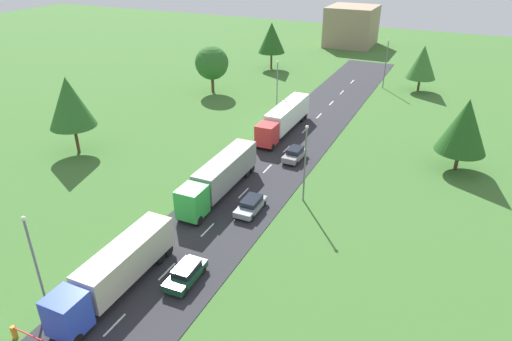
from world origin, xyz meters
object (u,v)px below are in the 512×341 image
truck_third (284,118)px  lamppost_third (277,86)px  car_second (186,273)px  car_fourth (295,154)px  tree_pine (272,38)px  tree_lime (69,102)px  truck_lead (116,269)px  lamppost_second (305,160)px  tree_maple (465,126)px  lamppost_lead (34,258)px  distant_building (352,26)px  car_third (251,205)px  tree_oak (423,62)px  truck_second (220,176)px  barrier_gate (22,334)px  tree_birch (212,63)px  lamppost_fourth (386,62)px

truck_third → lamppost_third: (-3.67, 6.04, 2.59)m
car_second → car_fourth: (-0.01, 25.08, 0.06)m
tree_pine → tree_lime: bearing=-97.1°
truck_lead → lamppost_second: size_ratio=1.45×
tree_maple → lamppost_lead: bearing=-125.3°
lamppost_lead → distant_building: (-2.95, 102.29, 0.29)m
car_third → tree_oak: size_ratio=0.54×
car_third → car_second: bearing=-91.0°
tree_pine → lamppost_lead: bearing=-80.4°
truck_second → tree_oak: tree_oak is taller
barrier_gate → distant_building: distant_building is taller
tree_birch → lamppost_fourth: bearing=29.7°
lamppost_fourth → tree_maple: 33.58m
car_third → tree_maple: tree_maple is taller
tree_maple → barrier_gate: bearing=-121.8°
tree_oak → car_second: bearing=-99.4°
tree_maple → lamppost_third: bearing=162.7°
lamppost_second → lamppost_third: 26.35m
lamppost_fourth → car_third: bearing=-94.4°
lamppost_fourth → tree_pine: (-24.37, 3.96, 1.58)m
lamppost_lead → distant_building: size_ratio=0.66×
car_fourth → lamppost_fourth: size_ratio=0.47×
truck_third → distant_building: bearing=95.9°
barrier_gate → lamppost_second: lamppost_second is taller
truck_lead → distant_building: distant_building is taller
car_third → lamppost_second: 7.24m
car_fourth → distant_building: (-11.18, 70.36, 3.94)m
car_second → tree_pine: 68.54m
lamppost_fourth → tree_oak: bearing=6.0°
barrier_gate → lamppost_fourth: lamppost_fourth is taller
truck_lead → truck_second: truck_second is taller
lamppost_lead → lamppost_second: lamppost_second is taller
lamppost_lead → tree_maple: size_ratio=0.91×
tree_birch → tree_lime: 30.21m
car_third → barrier_gate: size_ratio=0.95×
truck_lead → distant_building: size_ratio=1.01×
truck_second → truck_lead: bearing=-89.5°
tree_lime → truck_second: bearing=-4.5°
lamppost_fourth → lamppost_lead: bearing=-100.2°
car_second → lamppost_third: (-8.42, 39.42, 3.96)m
truck_lead → tree_oak: tree_oak is taller
lamppost_third → tree_lime: tree_lime is taller
car_fourth → lamppost_second: size_ratio=0.48×
lamppost_fourth → tree_lime: bearing=-123.8°
car_third → tree_birch: (-23.70, 33.70, 4.50)m
lamppost_lead → tree_birch: tree_birch is taller
car_second → truck_lead: bearing=-143.9°
car_second → car_third: size_ratio=0.99×
lamppost_lead → lamppost_second: 26.36m
car_fourth → barrier_gate: bearing=-101.1°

